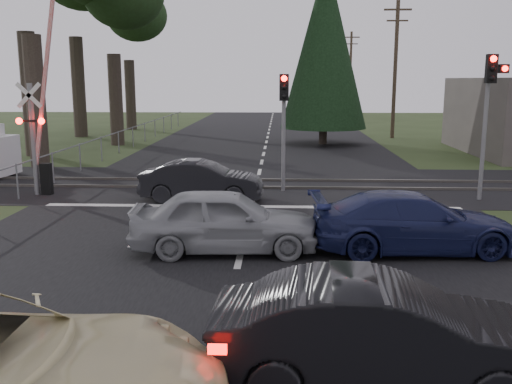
# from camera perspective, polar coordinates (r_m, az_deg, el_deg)

# --- Properties ---
(ground) EXTENTS (120.00, 120.00, 0.00)m
(ground) POSITION_cam_1_polar(r_m,az_deg,el_deg) (10.03, -2.89, -11.83)
(ground) COLOR #293618
(ground) RESTS_ON ground
(road) EXTENTS (14.00, 100.00, 0.01)m
(road) POSITION_cam_1_polar(r_m,az_deg,el_deg) (19.60, -0.19, -0.32)
(road) COLOR black
(road) RESTS_ON ground
(rail_corridor) EXTENTS (120.00, 8.00, 0.01)m
(rail_corridor) POSITION_cam_1_polar(r_m,az_deg,el_deg) (21.57, 0.05, 0.74)
(rail_corridor) COLOR black
(rail_corridor) RESTS_ON ground
(stop_line) EXTENTS (13.00, 0.35, 0.00)m
(stop_line) POSITION_cam_1_polar(r_m,az_deg,el_deg) (17.84, -0.46, -1.45)
(stop_line) COLOR silver
(stop_line) RESTS_ON ground
(rail_near) EXTENTS (120.00, 0.12, 0.10)m
(rail_near) POSITION_cam_1_polar(r_m,az_deg,el_deg) (20.77, -0.04, 0.46)
(rail_near) COLOR #59544C
(rail_near) RESTS_ON ground
(rail_far) EXTENTS (120.00, 0.12, 0.10)m
(rail_far) POSITION_cam_1_polar(r_m,az_deg,el_deg) (22.34, 0.14, 1.22)
(rail_far) COLOR #59544C
(rail_far) RESTS_ON ground
(crossing_signal) EXTENTS (1.62, 0.38, 6.96)m
(crossing_signal) POSITION_cam_1_polar(r_m,az_deg,el_deg) (20.74, -20.83, 5.32)
(crossing_signal) COLOR slate
(crossing_signal) RESTS_ON ground
(traffic_signal_right) EXTENTS (0.68, 0.48, 4.70)m
(traffic_signal_right) POSITION_cam_1_polar(r_m,az_deg,el_deg) (19.82, 22.34, 8.62)
(traffic_signal_right) COLOR slate
(traffic_signal_right) RESTS_ON ground
(traffic_signal_center) EXTENTS (0.32, 0.48, 4.10)m
(traffic_signal_center) POSITION_cam_1_polar(r_m,az_deg,el_deg) (19.90, 2.80, 7.97)
(traffic_signal_center) COLOR slate
(traffic_signal_center) RESTS_ON ground
(utility_pole_mid) EXTENTS (1.80, 0.26, 9.00)m
(utility_pole_mid) POSITION_cam_1_polar(r_m,az_deg,el_deg) (39.93, 13.75, 12.05)
(utility_pole_mid) COLOR #4C3D2D
(utility_pole_mid) RESTS_ON ground
(utility_pole_far) EXTENTS (1.80, 0.26, 9.00)m
(utility_pole_far) POSITION_cam_1_polar(r_m,az_deg,el_deg) (64.64, 9.42, 11.77)
(utility_pole_far) COLOR #4C3D2D
(utility_pole_far) RESTS_ON ground
(euc_tree_e) EXTENTS (6.00, 6.00, 13.20)m
(euc_tree_e) POSITION_cam_1_polar(r_m,az_deg,el_deg) (47.06, -12.82, 17.76)
(euc_tree_e) COLOR #473D33
(euc_tree_e) RESTS_ON ground
(conifer_tree) EXTENTS (5.20, 5.20, 11.00)m
(conifer_tree) POSITION_cam_1_polar(r_m,az_deg,el_deg) (35.35, 6.91, 14.48)
(conifer_tree) COLOR #473D33
(conifer_tree) RESTS_ON ground
(fence_left) EXTENTS (0.10, 36.00, 1.20)m
(fence_left) POSITION_cam_1_polar(r_m,az_deg,el_deg) (33.09, -12.82, 4.12)
(fence_left) COLOR slate
(fence_left) RESTS_ON ground
(dark_hatchback) EXTENTS (4.46, 1.72, 1.45)m
(dark_hatchback) POSITION_cam_1_polar(r_m,az_deg,el_deg) (7.65, 12.45, -13.81)
(dark_hatchback) COLOR black
(dark_hatchback) RESTS_ON ground
(silver_car) EXTENTS (4.42, 1.97, 1.48)m
(silver_car) POSITION_cam_1_polar(r_m,az_deg,el_deg) (13.11, -3.11, -2.87)
(silver_car) COLOR gray
(silver_car) RESTS_ON ground
(blue_sedan) EXTENTS (4.86, 2.27, 1.37)m
(blue_sedan) POSITION_cam_1_polar(r_m,az_deg,el_deg) (13.63, 15.41, -2.95)
(blue_sedan) COLOR #171C45
(blue_sedan) RESTS_ON ground
(dark_car_far) EXTENTS (4.03, 1.54, 1.31)m
(dark_car_far) POSITION_cam_1_polar(r_m,az_deg,el_deg) (18.75, -5.44, 1.12)
(dark_car_far) COLOR black
(dark_car_far) RESTS_ON ground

